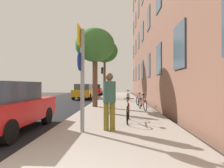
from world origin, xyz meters
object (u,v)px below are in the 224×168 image
object	(u,v)px
tree_near	(95,46)
car_2	(95,89)
bicycle_0	(128,112)
pedestrian_0	(109,98)
bicycle_2	(139,101)
traffic_light	(103,76)
sign_post	(82,70)
bicycle_1	(142,104)
pedestrian_1	(109,93)
tree_far	(105,52)
bicycle_3	(128,97)
pedestrian_2	(109,90)
car_0	(4,106)
car_1	(84,91)

from	to	relation	value
tree_near	car_2	size ratio (longest dim) A/B	1.26
bicycle_0	pedestrian_0	bearing A→B (deg)	-115.18
bicycle_0	bicycle_2	distance (m)	5.37
traffic_light	bicycle_0	size ratio (longest dim) A/B	2.12
bicycle_2	pedestrian_0	world-z (taller)	pedestrian_0
tree_near	bicycle_0	bearing A→B (deg)	-68.86
sign_post	pedestrian_0	xyz separation A→B (m)	(0.82, 0.21, -0.83)
sign_post	bicycle_1	distance (m)	5.79
pedestrian_0	pedestrian_1	size ratio (longest dim) A/B	1.02
bicycle_0	car_2	world-z (taller)	car_2
pedestrian_1	pedestrian_0	bearing A→B (deg)	-86.97
traffic_light	car_2	bearing A→B (deg)	105.79
bicycle_1	bicycle_2	world-z (taller)	bicycle_1
tree_far	bicycle_3	distance (m)	6.50
traffic_light	pedestrian_0	size ratio (longest dim) A/B	2.05
traffic_light	tree_near	xyz separation A→B (m)	(0.40, -10.82, 1.44)
traffic_light	bicycle_1	world-z (taller)	traffic_light
pedestrian_2	sign_post	bearing A→B (deg)	-90.74
car_0	car_1	size ratio (longest dim) A/B	0.96
traffic_light	bicycle_0	bearing A→B (deg)	-81.72
bicycle_2	bicycle_3	distance (m)	3.79
traffic_light	bicycle_1	xyz separation A→B (m)	(3.27, -12.27, -2.14)
tree_far	bicycle_1	distance (m)	10.96
sign_post	tree_near	world-z (taller)	tree_near
traffic_light	tree_near	distance (m)	10.92
pedestrian_2	car_1	size ratio (longest dim) A/B	0.38
bicycle_2	bicycle_3	xyz separation A→B (m)	(-0.53, 3.75, 0.04)
sign_post	traffic_light	world-z (taller)	traffic_light
car_1	car_0	bearing A→B (deg)	-89.59
tree_far	bicycle_2	distance (m)	9.42
traffic_light	bicycle_3	xyz separation A→B (m)	(2.76, -6.68, -2.11)
bicycle_0	car_1	distance (m)	13.53
bicycle_2	tree_near	bearing A→B (deg)	-172.40
tree_far	pedestrian_1	world-z (taller)	tree_far
bicycle_0	car_0	world-z (taller)	car_0
sign_post	car_2	size ratio (longest dim) A/B	0.78
tree_far	tree_near	bearing A→B (deg)	-90.17
bicycle_0	bicycle_1	bearing A→B (deg)	73.98
bicycle_3	car_2	distance (m)	13.32
bicycle_1	tree_near	bearing A→B (deg)	153.24
bicycle_2	car_2	distance (m)	17.06
sign_post	car_0	xyz separation A→B (m)	(-2.55, 0.30, -1.12)
traffic_light	car_2	distance (m)	6.37
tree_near	pedestrian_1	world-z (taller)	tree_near
sign_post	traffic_light	distance (m)	17.33
bicycle_0	bicycle_3	size ratio (longest dim) A/B	1.05
bicycle_2	car_0	xyz separation A→B (m)	(-5.03, -6.56, 0.37)
bicycle_3	car_0	distance (m)	11.26
bicycle_1	traffic_light	bearing A→B (deg)	104.94
tree_near	pedestrian_0	bearing A→B (deg)	-78.81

